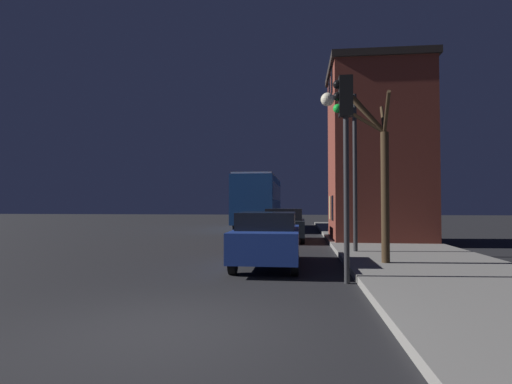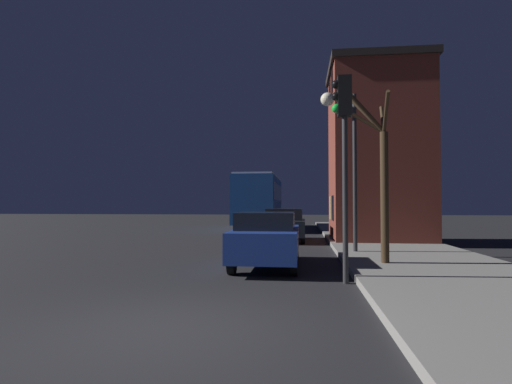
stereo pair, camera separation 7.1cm
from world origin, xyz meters
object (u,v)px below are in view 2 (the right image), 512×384
object	(u,v)px
bus	(260,198)
traffic_light	(343,135)
streetlamp	(341,135)
bare_tree	(381,173)
car_near_lane	(267,238)
car_mid_lane	(285,224)

from	to	relation	value
bus	traffic_light	bearing A→B (deg)	-78.47
streetlamp	bus	bearing A→B (deg)	106.70
traffic_light	bus	bearing A→B (deg)	101.53
bare_tree	car_near_lane	xyz separation A→B (m)	(-3.09, 0.04, -1.79)
streetlamp	traffic_light	size ratio (longest dim) A/B	1.17
traffic_light	car_near_lane	bearing A→B (deg)	131.45
bus	bare_tree	bearing A→B (deg)	-73.27
bus	car_near_lane	xyz separation A→B (m)	(2.00, -16.88, -1.38)
bus	streetlamp	bearing A→B (deg)	-73.30
bare_tree	bus	size ratio (longest dim) A/B	0.49
bus	car_mid_lane	bearing A→B (deg)	-76.72
car_mid_lane	car_near_lane	bearing A→B (deg)	-91.15
car_mid_lane	streetlamp	bearing A→B (deg)	-67.61
bare_tree	car_mid_lane	bearing A→B (deg)	110.60
bare_tree	bus	distance (m)	17.66
traffic_light	bus	world-z (taller)	traffic_light
streetlamp	car_near_lane	size ratio (longest dim) A/B	1.29
bare_tree	car_near_lane	size ratio (longest dim) A/B	1.13
traffic_light	bus	size ratio (longest dim) A/B	0.48
streetlamp	bare_tree	xyz separation A→B (m)	(0.79, -2.60, -1.48)
traffic_light	bare_tree	xyz separation A→B (m)	(1.20, 2.10, -0.69)
bare_tree	bus	world-z (taller)	bare_tree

